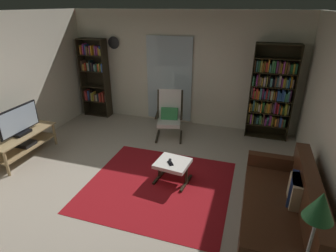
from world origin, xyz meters
name	(u,v)px	position (x,y,z in m)	size (l,w,h in m)	color
ground_plane	(132,188)	(0.00, 0.00, 0.00)	(7.02, 7.02, 0.00)	#B7A997
wall_back	(181,70)	(0.00, 2.90, 1.30)	(5.60, 0.06, 2.60)	silver
glass_door_panel	(169,80)	(-0.28, 2.83, 1.05)	(1.10, 0.01, 2.00)	silver
area_rug	(158,185)	(0.38, 0.19, 0.00)	(2.27, 2.12, 0.01)	maroon
tv_stand	(24,142)	(-2.35, 0.30, 0.32)	(0.48, 1.32, 0.48)	tan
television	(19,122)	(-2.35, 0.29, 0.73)	(0.20, 0.89, 0.53)	black
bookshelf_near_tv	(95,76)	(-2.20, 2.69, 1.04)	(0.68, 0.30, 1.95)	black
bookshelf_near_sofa	(271,93)	(2.02, 2.66, 0.99)	(0.87, 0.30, 2.00)	black
leather_sofa	(282,212)	(2.18, -0.25, 0.30)	(0.83, 1.97, 0.84)	#4F2B19
lounge_armchair	(170,113)	(-0.01, 2.03, 0.53)	(0.69, 0.76, 1.02)	black
ottoman	(173,165)	(0.56, 0.39, 0.30)	(0.57, 0.54, 0.37)	white
tv_remote	(170,161)	(0.51, 0.38, 0.38)	(0.04, 0.14, 0.02)	black
cell_phone	(170,163)	(0.54, 0.32, 0.37)	(0.07, 0.14, 0.01)	black
floor_lamp_by_sofa	(316,222)	(2.21, -1.46, 1.24)	(0.22, 0.22, 1.50)	#A5A5AD
wall_clock	(114,43)	(-1.67, 2.82, 1.85)	(0.29, 0.03, 0.29)	silver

